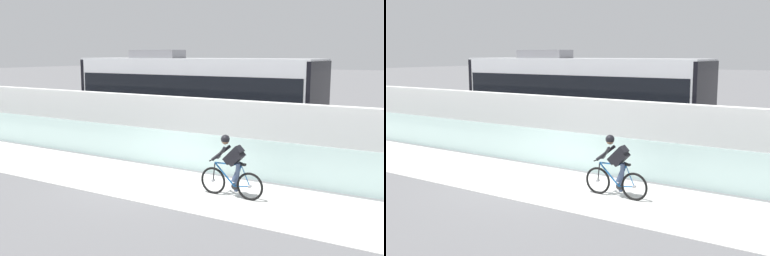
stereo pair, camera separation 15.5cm
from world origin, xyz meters
The scene contains 8 objects.
ground_plane centered at (0.00, 0.00, 0.00)m, with size 200.00×200.00×0.00m, color slate.
bike_path_deck centered at (0.00, 0.00, 0.01)m, with size 32.00×3.20×0.01m, color silver.
glass_parapet centered at (0.00, 1.85, 0.60)m, with size 32.00×0.05×1.19m, color silver.
concrete_barrier_wall centered at (0.00, 3.65, 1.05)m, with size 32.00×0.36×2.10m, color white.
tram_rail_near centered at (0.00, 6.13, 0.00)m, with size 32.00×0.08×0.01m, color #595654.
tram_rail_far centered at (0.00, 7.57, 0.00)m, with size 32.00×0.08×0.01m, color #595654.
tram centered at (-2.77, 6.85, 1.89)m, with size 11.06×2.54×3.81m.
cyclist_on_bike centered at (2.60, 0.00, 0.78)m, with size 1.77×0.58×1.61m.
Camera 2 is at (7.89, -10.08, 3.63)m, focal length 43.01 mm.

